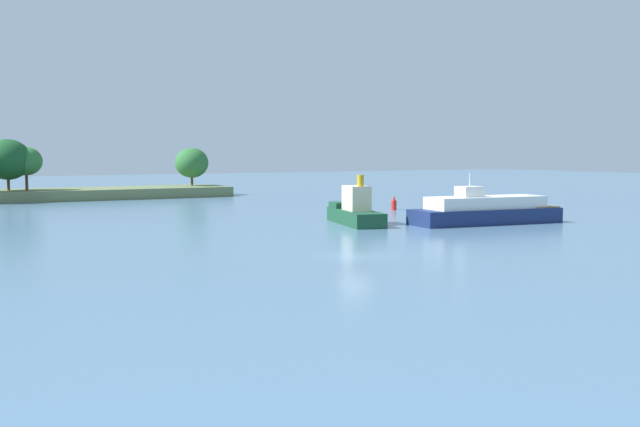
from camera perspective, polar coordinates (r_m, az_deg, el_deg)
The scene contains 5 objects.
ground_plane at distance 56.87m, azimuth 2.66°, elevation -3.20°, with size 400.00×400.00×0.00m, color slate.
treeline_island at distance 127.63m, azimuth -21.85°, elevation 2.32°, with size 67.51×12.05×9.76m.
tugboat at distance 82.04m, azimuth 2.60°, elevation 0.18°, with size 5.98×11.65×5.28m.
white_riverboat at distance 84.16m, azimuth 12.13°, elevation 0.20°, with size 17.11×6.66×5.42m.
channel_buoy_red at distance 101.97m, azimuth 5.47°, elevation 0.72°, with size 0.70×0.70×1.90m.
Camera 1 is at (-30.26, -47.52, 7.78)m, focal length 43.35 mm.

